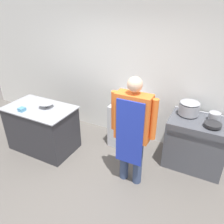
{
  "coord_description": "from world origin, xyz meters",
  "views": [
    {
      "loc": [
        1.56,
        -1.79,
        2.65
      ],
      "look_at": [
        0.08,
        1.1,
        0.97
      ],
      "focal_mm": 35.0,
      "sensor_mm": 36.0,
      "label": 1
    }
  ],
  "objects": [
    {
      "name": "plastic_tub",
      "position": [
        -1.44,
        0.56,
        0.91
      ],
      "size": [
        0.11,
        0.11,
        0.06
      ],
      "color": "teal",
      "rests_on": "prep_counter"
    },
    {
      "name": "saute_pan",
      "position": [
        1.62,
        1.51,
        0.93
      ],
      "size": [
        0.26,
        0.26,
        0.05
      ],
      "color": "#262628",
      "rests_on": "stove"
    },
    {
      "name": "sauce_pot",
      "position": [
        1.62,
        1.74,
        0.97
      ],
      "size": [
        0.18,
        0.18,
        0.12
      ],
      "color": "#9EA0A8",
      "rests_on": "stove"
    },
    {
      "name": "ground_plane",
      "position": [
        0.0,
        0.0,
        0.0
      ],
      "size": [
        14.0,
        14.0,
        0.0
      ],
      "primitive_type": "plane",
      "color": "#5B5651"
    },
    {
      "name": "wall_back",
      "position": [
        0.0,
        2.03,
        1.35
      ],
      "size": [
        8.0,
        0.05,
        2.7
      ],
      "color": "white",
      "rests_on": "ground_plane"
    },
    {
      "name": "stove",
      "position": [
        1.43,
        1.62,
        0.44
      ],
      "size": [
        0.96,
        0.67,
        0.91
      ],
      "color": "#4C4F56",
      "rests_on": "ground_plane"
    },
    {
      "name": "stock_pot",
      "position": [
        1.22,
        1.74,
        1.03
      ],
      "size": [
        0.33,
        0.33,
        0.24
      ],
      "color": "#9EA0A8",
      "rests_on": "stove"
    },
    {
      "name": "prep_counter",
      "position": [
        -1.27,
        0.8,
        0.44
      ],
      "size": [
        1.28,
        0.78,
        0.88
      ],
      "color": "#2D2D33",
      "rests_on": "ground_plane"
    },
    {
      "name": "person_cook",
      "position": [
        0.59,
        0.75,
        1.01
      ],
      "size": [
        0.69,
        0.24,
        1.76
      ],
      "color": "#38476B",
      "rests_on": "ground_plane"
    },
    {
      "name": "fridge_unit",
      "position": [
        0.12,
        1.7,
        0.44
      ],
      "size": [
        0.61,
        0.58,
        0.87
      ],
      "color": "silver",
      "rests_on": "ground_plane"
    },
    {
      "name": "mixing_bowl",
      "position": [
        -1.16,
        0.88,
        0.92
      ],
      "size": [
        0.27,
        0.27,
        0.08
      ],
      "color": "#9EA0A8",
      "rests_on": "prep_counter"
    }
  ]
}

